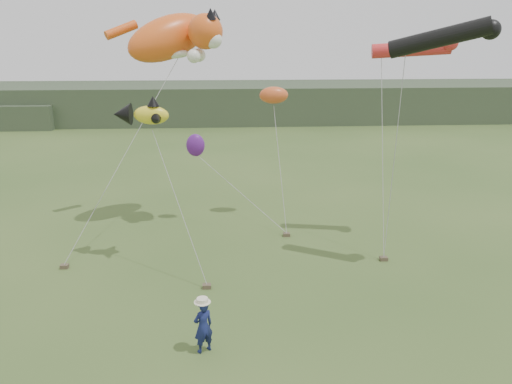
# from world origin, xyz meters

# --- Properties ---
(ground) EXTENTS (120.00, 120.00, 0.00)m
(ground) POSITION_xyz_m (0.00, 0.00, 0.00)
(ground) COLOR #385123
(ground) RESTS_ON ground
(headland) EXTENTS (90.00, 13.00, 4.00)m
(headland) POSITION_xyz_m (-3.11, 44.69, 1.92)
(headland) COLOR #2D3D28
(headland) RESTS_ON ground
(festival_attendant) EXTENTS (0.73, 0.65, 1.67)m
(festival_attendant) POSITION_xyz_m (-0.78, -0.42, 0.84)
(festival_attendant) COLOR #151D50
(festival_attendant) RESTS_ON ground
(sandbag_anchors) EXTENTS (15.02, 6.80, 0.16)m
(sandbag_anchors) POSITION_xyz_m (-1.26, 5.01, 0.08)
(sandbag_anchors) COLOR brown
(sandbag_anchors) RESTS_ON ground
(cat_kite) EXTENTS (5.61, 4.12, 3.10)m
(cat_kite) POSITION_xyz_m (-2.17, 10.90, 9.00)
(cat_kite) COLOR #E9591A
(cat_kite) RESTS_ON ground
(fish_kite) EXTENTS (2.21, 1.51, 1.16)m
(fish_kite) POSITION_xyz_m (-3.28, 6.31, 6.12)
(fish_kite) COLOR yellow
(fish_kite) RESTS_ON ground
(tube_kites) EXTENTS (3.69, 4.92, 1.59)m
(tube_kites) POSITION_xyz_m (8.12, 6.35, 8.80)
(tube_kites) COLOR black
(tube_kites) RESTS_ON ground
(misc_kites) EXTENTS (5.07, 1.21, 3.33)m
(misc_kites) POSITION_xyz_m (0.91, 11.30, 5.35)
(misc_kites) COLOR #D85626
(misc_kites) RESTS_ON ground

